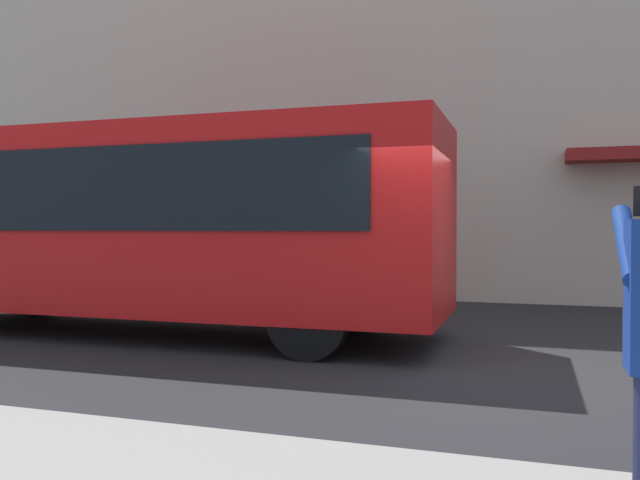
# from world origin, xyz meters

# --- Properties ---
(ground_plane) EXTENTS (60.00, 60.00, 0.00)m
(ground_plane) POSITION_xyz_m (0.00, 0.00, 0.00)
(ground_plane) COLOR #232326
(building_facade_far) EXTENTS (28.00, 1.55, 12.00)m
(building_facade_far) POSITION_xyz_m (-0.02, -6.80, 5.99)
(building_facade_far) COLOR beige
(building_facade_far) RESTS_ON ground_plane
(red_bus) EXTENTS (9.05, 2.54, 3.08)m
(red_bus) POSITION_xyz_m (4.91, -0.74, 1.68)
(red_bus) COLOR red
(red_bus) RESTS_ON ground_plane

